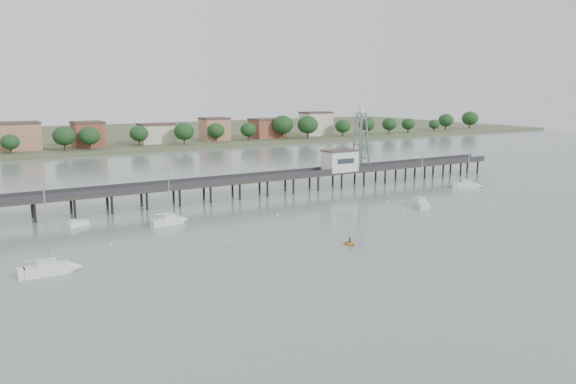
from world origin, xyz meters
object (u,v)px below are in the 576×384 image
at_px(sailboat_a, 56,269).
at_px(sailboat_e, 470,185).
at_px(white_tender, 77,224).
at_px(lattice_tower, 361,141).
at_px(sailboat_b, 173,221).
at_px(yellow_dinghy, 350,245).
at_px(pier, 250,180).
at_px(sailboat_c, 420,203).

xyz_separation_m(sailboat_a, sailboat_e, (98.57, 17.01, 0.01)).
xyz_separation_m(sailboat_a, white_tender, (7.43, 25.72, -0.19)).
xyz_separation_m(sailboat_e, white_tender, (-91.14, 8.71, -0.20)).
distance_m(lattice_tower, sailboat_b, 58.74).
bearing_deg(lattice_tower, yellow_dinghy, -129.69).
height_order(pier, lattice_tower, lattice_tower).
distance_m(lattice_tower, white_tender, 72.17).
xyz_separation_m(sailboat_c, white_tender, (-65.42, 17.98, -0.19)).
relative_size(sailboat_a, sailboat_b, 1.11).
height_order(sailboat_c, yellow_dinghy, sailboat_c).
bearing_deg(yellow_dinghy, white_tender, 139.73).
distance_m(white_tender, yellow_dinghy, 48.89).
distance_m(pier, yellow_dinghy, 44.11).
distance_m(pier, sailboat_a, 58.36).
relative_size(sailboat_b, yellow_dinghy, 4.43).
distance_m(sailboat_c, white_tender, 67.85).
relative_size(lattice_tower, sailboat_c, 1.28).
height_order(pier, sailboat_a, sailboat_a).
bearing_deg(sailboat_a, lattice_tower, 23.85).
xyz_separation_m(sailboat_b, yellow_dinghy, (19.21, -27.43, -0.65)).
height_order(lattice_tower, sailboat_a, lattice_tower).
height_order(lattice_tower, sailboat_c, lattice_tower).
distance_m(pier, sailboat_e, 54.91).
xyz_separation_m(sailboat_a, yellow_dinghy, (41.98, -8.88, -0.65)).
xyz_separation_m(lattice_tower, yellow_dinghy, (-36.25, -43.69, -11.10)).
bearing_deg(yellow_dinghy, sailboat_b, 129.78).
bearing_deg(white_tender, sailboat_a, -129.49).
xyz_separation_m(sailboat_b, sailboat_c, (50.09, -10.82, -0.01)).
height_order(sailboat_a, sailboat_e, sailboat_a).
bearing_deg(lattice_tower, pier, -180.00).
bearing_deg(yellow_dinghy, lattice_tower, 55.09).
relative_size(sailboat_e, yellow_dinghy, 4.48).
bearing_deg(sailboat_a, pier, 36.55).
bearing_deg(sailboat_c, white_tender, 105.04).
relative_size(pier, sailboat_a, 12.18).
xyz_separation_m(sailboat_b, sailboat_e, (75.81, -1.55, -0.00)).
height_order(pier, white_tender, pier).
distance_m(pier, sailboat_b, 29.13).
bearing_deg(sailboat_a, sailboat_b, 39.06).
height_order(sailboat_a, yellow_dinghy, sailboat_a).
distance_m(sailboat_e, white_tender, 91.55).
height_order(sailboat_b, sailboat_e, sailboat_e).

